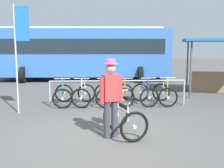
% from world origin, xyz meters
% --- Properties ---
extents(ground_plane, '(80.00, 80.00, 0.00)m').
position_xyz_m(ground_plane, '(0.00, 0.00, 0.00)').
color(ground_plane, '#514F4C').
extents(bike_rack_rail, '(4.60, 0.38, 0.88)m').
position_xyz_m(bike_rack_rail, '(0.47, 3.14, 0.70)').
color(bike_rack_rail, '#99999E').
rests_on(bike_rack_rail, ground).
extents(racked_bike_teal, '(0.81, 1.19, 0.98)m').
position_xyz_m(racked_bike_teal, '(-1.39, 3.19, 0.37)').
color(racked_bike_teal, black).
rests_on(racked_bike_teal, ground).
extents(racked_bike_white, '(0.74, 1.14, 0.97)m').
position_xyz_m(racked_bike_white, '(-0.69, 3.24, 0.37)').
color(racked_bike_white, black).
rests_on(racked_bike_white, ground).
extents(racked_bike_yellow, '(0.78, 1.16, 0.97)m').
position_xyz_m(racked_bike_yellow, '(0.01, 3.29, 0.37)').
color(racked_bike_yellow, black).
rests_on(racked_bike_yellow, ground).
extents(racked_bike_orange, '(0.68, 1.13, 0.98)m').
position_xyz_m(racked_bike_orange, '(0.70, 3.33, 0.37)').
color(racked_bike_orange, black).
rests_on(racked_bike_orange, ground).
extents(racked_bike_blue, '(0.86, 1.20, 0.97)m').
position_xyz_m(racked_bike_blue, '(1.40, 3.38, 0.37)').
color(racked_bike_blue, black).
rests_on(racked_bike_blue, ground).
extents(racked_bike_lime, '(0.71, 1.15, 0.98)m').
position_xyz_m(racked_bike_lime, '(2.10, 3.43, 0.37)').
color(racked_bike_lime, black).
rests_on(racked_bike_lime, ground).
extents(featured_bicycle, '(1.01, 1.26, 1.09)m').
position_xyz_m(featured_bicycle, '(0.53, 0.20, 0.49)').
color(featured_bicycle, black).
rests_on(featured_bicycle, ground).
extents(person_with_featured_bike, '(0.49, 0.33, 1.72)m').
position_xyz_m(person_with_featured_bike, '(0.27, -0.10, 0.95)').
color(person_with_featured_bike, '#383842').
rests_on(person_with_featured_bike, ground).
extents(bus_distant, '(10.07, 3.59, 3.08)m').
position_xyz_m(bus_distant, '(-1.48, 10.26, 1.74)').
color(bus_distant, '#3366B7').
rests_on(bus_distant, ground).
extents(market_stall, '(3.48, 2.85, 2.30)m').
position_xyz_m(market_stall, '(4.79, 5.45, 1.39)').
color(market_stall, '#4C4C51').
rests_on(market_stall, ground).
extents(banner_flag, '(0.45, 0.05, 3.20)m').
position_xyz_m(banner_flag, '(-2.41, 2.09, 2.23)').
color(banner_flag, '#B2B2B7').
rests_on(banner_flag, ground).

